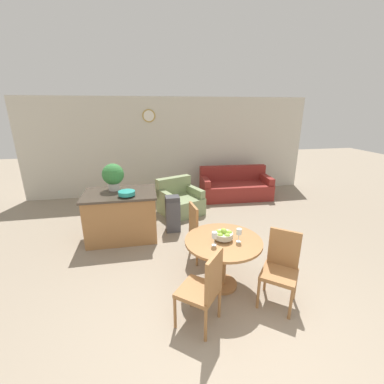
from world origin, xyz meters
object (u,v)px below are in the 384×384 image
wine_glass_right (239,232)px  teal_bowl (127,193)px  wine_glass_left (214,236)px  dining_chair_near_right (281,265)px  fruit_bowl (224,235)px  dining_table (223,251)px  dining_chair_far_side (200,230)px  kitchen_island (122,215)px  armchair (180,202)px  potted_plant (113,175)px  couch (235,187)px  dining_chair_near_left (204,287)px  trash_bin (173,214)px

wine_glass_right → teal_bowl: bearing=132.9°
wine_glass_left → wine_glass_right: same height
dining_chair_near_right → fruit_bowl: 0.81m
dining_table → dining_chair_far_side: dining_chair_far_side is taller
dining_chair_near_right → kitchen_island: dining_chair_near_right is taller
armchair → wine_glass_left: bearing=-111.7°
dining_chair_near_right → wine_glass_right: bearing=3.3°
wine_glass_left → wine_glass_right: bearing=4.7°
potted_plant → armchair: size_ratio=0.45×
wine_glass_right → armchair: bearing=97.5°
dining_chair_near_right → teal_bowl: teal_bowl is taller
teal_bowl → dining_table: bearing=-49.2°
dining_chair_near_right → teal_bowl: bearing=-5.7°
teal_bowl → couch: (2.81, 2.05, -0.68)m
dining_chair_near_right → fruit_bowl: dining_chair_near_right is taller
wine_glass_left → couch: 4.09m
fruit_bowl → armchair: fruit_bowl is taller
dining_chair_near_left → armchair: 3.41m
kitchen_island → teal_bowl: size_ratio=4.50×
dining_table → couch: size_ratio=0.54×
wine_glass_left → trash_bin: (-0.31, 1.96, -0.50)m
dining_chair_far_side → kitchen_island: 1.66m
teal_bowl → dining_chair_far_side: bearing=-34.0°
dining_chair_far_side → armchair: dining_chair_far_side is taller
potted_plant → dining_chair_near_right: bearing=-47.1°
dining_chair_near_right → teal_bowl: 2.79m
dining_table → wine_glass_right: wine_glass_right is taller
fruit_bowl → wine_glass_left: 0.21m
dining_chair_near_left → armchair: size_ratio=0.85×
dining_table → kitchen_island: bearing=129.7°
teal_bowl → kitchen_island: bearing=121.2°
kitchen_island → dining_chair_far_side: bearing=-38.0°
dining_table → wine_glass_left: size_ratio=5.52×
trash_bin → wine_glass_left: bearing=-81.1°
potted_plant → couch: potted_plant is taller
dining_chair_far_side → armchair: size_ratio=0.85×
wine_glass_right → teal_bowl: (-1.50, 1.61, 0.11)m
dining_table → kitchen_island: size_ratio=0.79×
dining_chair_near_left → couch: size_ratio=0.50×
teal_bowl → couch: teal_bowl is taller
wine_glass_right → kitchen_island: wine_glass_right is taller
dining_chair_far_side → fruit_bowl: 0.81m
dining_chair_near_left → armchair: bearing=35.5°
dining_chair_near_right → dining_chair_far_side: bearing=-16.6°
potted_plant → couch: bearing=28.0°
fruit_bowl → teal_bowl: size_ratio=0.84×
dining_table → wine_glass_right: (0.18, -0.09, 0.30)m
wine_glass_left → teal_bowl: teal_bowl is taller
wine_glass_right → potted_plant: potted_plant is taller
potted_plant → trash_bin: (1.10, -0.10, -0.83)m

